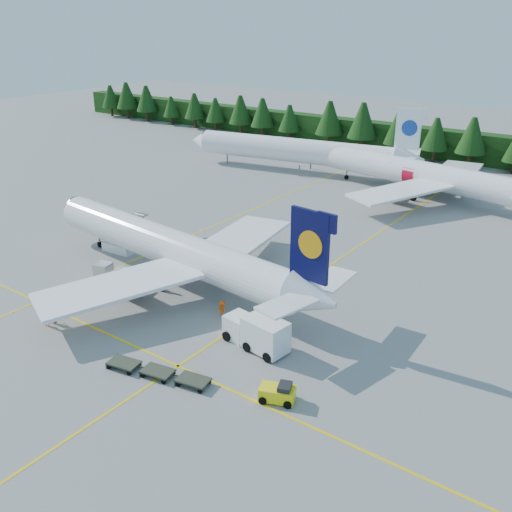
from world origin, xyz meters
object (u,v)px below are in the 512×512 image
Objects in this scene: service_truck at (256,331)px; baggage_tug at (278,393)px; airstairs at (122,244)px; airliner_navy at (163,245)px; airliner_red at (410,172)px.

baggage_tug is at bearing -34.01° from service_truck.
airliner_navy is at bearing -17.09° from airstairs.
baggage_tug is (33.10, -13.69, -0.11)m from airstairs.
airliner_navy is 6.39× the size of service_truck.
airstairs is at bearing 136.13° from baggage_tug.
airliner_navy reaches higher than airstairs.
airliner_navy reaches higher than service_truck.
service_truck is at bearing -21.38° from airstairs.
airliner_navy is 48.20m from airliner_red.
airliner_red is 49.12m from airstairs.
airstairs is at bearing -104.04° from airliner_red.
service_truck is at bearing 117.18° from baggage_tug.
airliner_red is 60.23m from baggage_tug.
service_truck is (7.44, -53.31, -2.16)m from airliner_red.
airliner_red reaches higher than airstairs.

